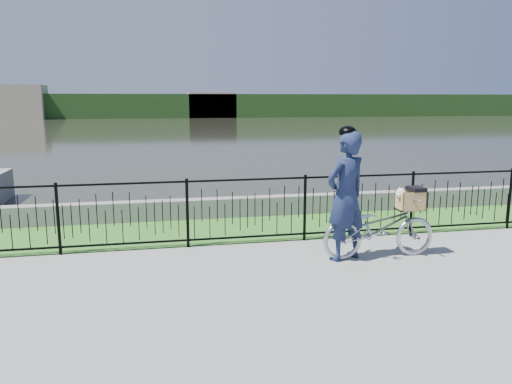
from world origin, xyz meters
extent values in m
plane|color=gray|center=(0.00, 0.00, 0.00)|extent=(120.00, 120.00, 0.00)
cube|color=#336F22|center=(0.00, 2.60, 0.00)|extent=(60.00, 2.00, 0.01)
plane|color=#292A1F|center=(0.00, 33.00, 0.00)|extent=(120.00, 120.00, 0.00)
cube|color=slate|center=(0.00, 3.60, 0.20)|extent=(60.00, 0.30, 0.40)
cube|color=#22431A|center=(0.00, 60.00, 1.50)|extent=(120.00, 6.00, 3.00)
cube|color=gray|center=(-18.00, 58.00, 2.00)|extent=(8.00, 4.00, 4.00)
cube|color=gray|center=(6.00, 58.50, 1.60)|extent=(6.00, 3.00, 3.20)
imported|color=#A5AAB1|center=(1.84, 0.48, 0.47)|extent=(1.80, 0.63, 0.95)
cube|color=black|center=(2.34, 0.48, 0.73)|extent=(0.38, 0.18, 0.02)
cube|color=#A6814C|center=(2.34, 0.48, 0.74)|extent=(0.39, 0.28, 0.01)
cube|color=#A6814C|center=(2.34, 0.61, 0.88)|extent=(0.39, 0.01, 0.29)
cube|color=#A6814C|center=(2.34, 0.34, 0.88)|extent=(0.39, 0.02, 0.29)
cube|color=#A6814C|center=(2.53, 0.48, 0.88)|extent=(0.01, 0.28, 0.29)
cube|color=#A6814C|center=(2.16, 0.48, 0.88)|extent=(0.01, 0.28, 0.29)
cube|color=black|center=(2.43, 0.48, 1.05)|extent=(0.21, 0.30, 0.06)
cube|color=black|center=(2.55, 0.48, 0.91)|extent=(0.02, 0.30, 0.24)
ellipsoid|color=silver|center=(2.32, 0.48, 0.86)|extent=(0.31, 0.22, 0.20)
sphere|color=silver|center=(2.17, 0.46, 1.00)|extent=(0.15, 0.15, 0.15)
sphere|color=silver|center=(2.12, 0.44, 0.97)|extent=(0.07, 0.07, 0.07)
sphere|color=black|center=(2.09, 0.43, 0.97)|extent=(0.02, 0.02, 0.02)
cone|color=#A26843|center=(2.17, 0.52, 1.06)|extent=(0.06, 0.08, 0.08)
cone|color=#A26843|center=(2.19, 0.42, 1.06)|extent=(0.06, 0.08, 0.08)
imported|color=#172040|center=(1.30, 0.51, 0.98)|extent=(0.84, 0.71, 1.96)
ellipsoid|color=black|center=(1.30, 0.51, 1.94)|extent=(0.26, 0.29, 0.18)
camera|label=1|loc=(-1.50, -6.40, 2.42)|focal=35.00mm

